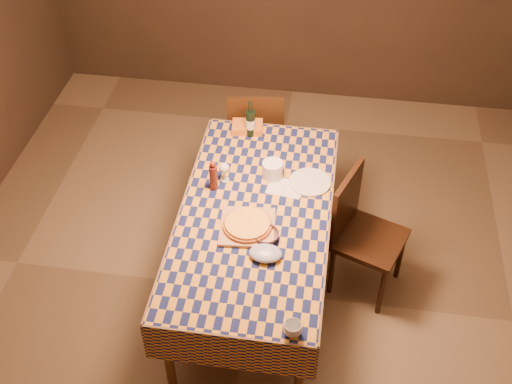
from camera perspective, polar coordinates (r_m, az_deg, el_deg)
room at (r=3.59m, az=-0.12°, el=4.73°), size 5.00×5.10×2.70m
dining_table at (r=4.03m, az=-0.10°, el=-2.63°), size 0.94×1.84×0.77m
cutting_board at (r=3.87m, az=-0.77°, el=-3.12°), size 0.35×0.35×0.02m
pizza at (r=3.85m, az=-0.78°, el=-2.87°), size 0.31×0.31×0.03m
pepper_mill at (r=4.08m, az=-3.81°, el=1.42°), size 0.05×0.05×0.22m
bowl at (r=3.80m, az=0.93°, el=-3.90°), size 0.17×0.17×0.05m
wine_glass at (r=4.14m, az=-2.85°, el=2.09°), size 0.07×0.07×0.14m
wine_bottle at (r=4.50m, az=-0.50°, el=6.18°), size 0.09×0.09×0.28m
deli_tub at (r=4.19m, az=1.48°, el=2.00°), size 0.17×0.17×0.11m
takeout_container at (r=4.59m, az=-0.77°, el=5.80°), size 0.23×0.17×0.05m
white_plate at (r=4.18m, az=4.81°, el=0.87°), size 0.30×0.30×0.02m
tumbler at (r=3.37m, az=3.30°, el=-12.06°), size 0.11×0.11×0.08m
flour_patch at (r=4.14m, az=2.60°, el=0.41°), size 0.25×0.20×0.00m
flour_bag at (r=3.70m, az=0.85°, el=-5.47°), size 0.23×0.21×0.06m
chair_far at (r=4.98m, az=-0.04°, el=5.22°), size 0.48×0.49×0.93m
chair_right at (r=4.28m, az=9.20°, el=-3.18°), size 0.55×0.54×0.93m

